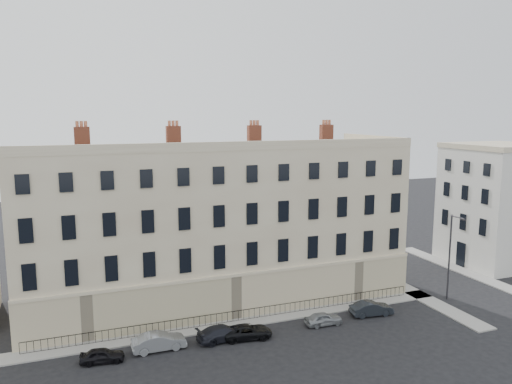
% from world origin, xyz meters
% --- Properties ---
extents(ground, '(160.00, 160.00, 0.00)m').
position_xyz_m(ground, '(0.00, 0.00, 0.00)').
color(ground, black).
rests_on(ground, ground).
extents(terrace, '(36.22, 12.22, 17.00)m').
position_xyz_m(terrace, '(-5.97, 11.97, 7.50)').
color(terrace, '#BDAA8C').
rests_on(terrace, ground).
extents(adjacent_building, '(10.00, 10.00, 14.00)m').
position_xyz_m(adjacent_building, '(29.00, 11.00, 7.00)').
color(adjacent_building, silver).
rests_on(adjacent_building, ground).
extents(pavement_terrace, '(48.00, 2.00, 0.12)m').
position_xyz_m(pavement_terrace, '(-10.00, 5.00, 0.06)').
color(pavement_terrace, gray).
rests_on(pavement_terrace, ground).
extents(pavement_east_return, '(2.00, 24.00, 0.12)m').
position_xyz_m(pavement_east_return, '(13.00, 8.00, 0.06)').
color(pavement_east_return, gray).
rests_on(pavement_east_return, ground).
extents(pavement_adjacent, '(2.00, 20.00, 0.12)m').
position_xyz_m(pavement_adjacent, '(23.00, 10.00, 0.06)').
color(pavement_adjacent, gray).
rests_on(pavement_adjacent, ground).
extents(railings, '(35.00, 0.04, 0.96)m').
position_xyz_m(railings, '(-6.00, 5.40, 0.55)').
color(railings, black).
rests_on(railings, ground).
extents(car_a, '(3.34, 1.72, 1.09)m').
position_xyz_m(car_a, '(-17.71, 2.10, 0.54)').
color(car_a, black).
rests_on(car_a, ground).
extents(car_b, '(4.18, 1.50, 1.37)m').
position_xyz_m(car_b, '(-13.46, 2.58, 0.69)').
color(car_b, slate).
rests_on(car_b, ground).
extents(car_c, '(4.47, 2.27, 1.24)m').
position_xyz_m(car_c, '(-8.35, 2.44, 0.62)').
color(car_c, black).
rests_on(car_c, ground).
extents(car_d, '(4.30, 2.45, 1.13)m').
position_xyz_m(car_d, '(-6.36, 2.05, 0.57)').
color(car_d, black).
rests_on(car_d, ground).
extents(car_e, '(3.36, 1.48, 1.12)m').
position_xyz_m(car_e, '(0.68, 2.14, 0.56)').
color(car_e, gray).
rests_on(car_e, ground).
extents(car_f, '(4.05, 1.81, 1.29)m').
position_xyz_m(car_f, '(5.74, 2.43, 0.65)').
color(car_f, black).
rests_on(car_f, ground).
extents(streetlamp, '(0.27, 1.84, 8.52)m').
position_xyz_m(streetlamp, '(14.99, 3.05, 4.72)').
color(streetlamp, '#323137').
rests_on(streetlamp, ground).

